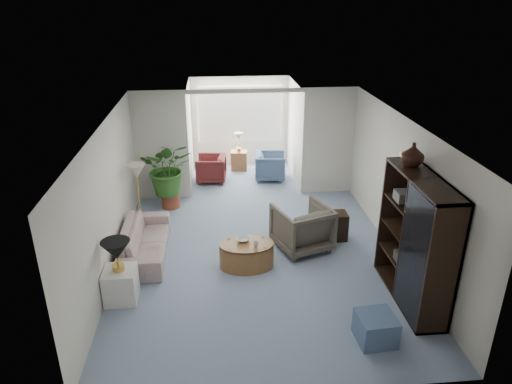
{
  "coord_description": "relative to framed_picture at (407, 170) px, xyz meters",
  "views": [
    {
      "loc": [
        -0.73,
        -7.15,
        4.45
      ],
      "look_at": [
        0.0,
        0.6,
        1.1
      ],
      "focal_mm": 32.94,
      "sensor_mm": 36.0,
      "label": 1
    }
  ],
  "objects": [
    {
      "name": "window_blinds",
      "position": [
        -2.46,
        5.25,
        -0.3
      ],
      "size": [
        2.2,
        0.02,
        1.5
      ],
      "primitive_type": "cube",
      "color": "white"
    },
    {
      "name": "shelf_clutter",
      "position": [
        -0.28,
        -1.26,
        -0.61
      ],
      "size": [
        0.3,
        1.28,
        1.06
      ],
      "color": "#4D4A48",
      "rests_on": "entertainment_cabinet"
    },
    {
      "name": "sunroom_chair_maroon",
      "position": [
        -3.28,
        4.06,
        -1.37
      ],
      "size": [
        0.8,
        0.78,
        0.66
      ],
      "primitive_type": "imported",
      "rotation": [
        0.0,
        0.0,
        -1.68
      ],
      "color": "maroon",
      "rests_on": "ground"
    },
    {
      "name": "sunroom_table",
      "position": [
        -2.53,
        4.81,
        -1.44
      ],
      "size": [
        0.45,
        0.37,
        0.51
      ],
      "primitive_type": "cube",
      "rotation": [
        0.0,
        0.0,
        -0.11
      ],
      "color": "olive",
      "rests_on": "ground"
    },
    {
      "name": "wingback_chair",
      "position": [
        -1.62,
        0.53,
        -1.27
      ],
      "size": [
        1.18,
        1.2,
        0.86
      ],
      "primitive_type": "imported",
      "rotation": [
        0.0,
        0.0,
        3.48
      ],
      "color": "#595246",
      "rests_on": "ground"
    },
    {
      "name": "back_pier_left",
      "position": [
        -4.36,
        3.1,
        -0.45
      ],
      "size": [
        1.2,
        0.12,
        2.5
      ],
      "primitive_type": "cube",
      "color": "silver",
      "rests_on": "ground"
    },
    {
      "name": "coffee_cup",
      "position": [
        -2.54,
        -0.11,
        -1.21
      ],
      "size": [
        0.11,
        0.11,
        0.08
      ],
      "primitive_type": "imported",
      "rotation": [
        0.0,
        0.0,
        0.2
      ],
      "color": "#BBB8A3",
      "rests_on": "coffee_table"
    },
    {
      "name": "back_pier_right",
      "position": [
        -0.56,
        3.1,
        -0.45
      ],
      "size": [
        1.2,
        0.12,
        2.5
      ],
      "primitive_type": "cube",
      "color": "silver",
      "rests_on": "ground"
    },
    {
      "name": "sofa",
      "position": [
        -4.5,
        0.56,
        -1.42
      ],
      "size": [
        0.77,
        1.96,
        0.57
      ],
      "primitive_type": "imported",
      "rotation": [
        0.0,
        0.0,
        1.58
      ],
      "color": "beige",
      "rests_on": "ground"
    },
    {
      "name": "entertainment_cabinet",
      "position": [
        -0.23,
        -1.14,
        -0.69
      ],
      "size": [
        0.48,
        1.82,
        2.02
      ],
      "primitive_type": "cube",
      "color": "black",
      "rests_on": "ground"
    },
    {
      "name": "house_plant",
      "position": [
        -4.19,
        2.59,
        -0.77
      ],
      "size": [
        1.1,
        0.95,
        1.22
      ],
      "primitive_type": "imported",
      "color": "#2F6321",
      "rests_on": "plant_pot"
    },
    {
      "name": "floor",
      "position": [
        -2.46,
        0.1,
        -1.7
      ],
      "size": [
        6.0,
        6.0,
        0.0
      ],
      "primitive_type": "plane",
      "color": "#7F8DA7",
      "rests_on": "ground"
    },
    {
      "name": "end_table",
      "position": [
        -4.7,
        -0.79,
        -1.43
      ],
      "size": [
        0.49,
        0.49,
        0.53
      ],
      "primitive_type": "cube",
      "rotation": [
        0.0,
        0.0,
        0.01
      ],
      "color": "white",
      "rests_on": "ground"
    },
    {
      "name": "floor_lamp",
      "position": [
        -4.7,
        1.58,
        -0.45
      ],
      "size": [
        0.36,
        0.36,
        0.28
      ],
      "primitive_type": "cone",
      "color": "beige",
      "rests_on": "ground"
    },
    {
      "name": "cabinet_urn",
      "position": [
        -0.23,
        -0.64,
        0.5
      ],
      "size": [
        0.34,
        0.34,
        0.36
      ],
      "primitive_type": "imported",
      "color": "black",
      "rests_on": "entertainment_cabinet"
    },
    {
      "name": "back_header",
      "position": [
        -2.46,
        3.1,
        0.75
      ],
      "size": [
        2.6,
        0.12,
        0.1
      ],
      "primitive_type": "cube",
      "color": "silver",
      "rests_on": "back_pier_left"
    },
    {
      "name": "table_lamp",
      "position": [
        -4.7,
        -0.79,
        -0.82
      ],
      "size": [
        0.44,
        0.44,
        0.3
      ],
      "primitive_type": "cone",
      "color": "black",
      "rests_on": "end_table"
    },
    {
      "name": "plant_pot",
      "position": [
        -4.19,
        2.59,
        -1.54
      ],
      "size": [
        0.4,
        0.4,
        0.32
      ],
      "primitive_type": "cylinder",
      "color": "brown",
      "rests_on": "ground"
    },
    {
      "name": "framed_picture",
      "position": [
        0.0,
        0.0,
        0.0
      ],
      "size": [
        0.04,
        0.5,
        0.4
      ],
      "primitive_type": "cube",
      "color": "#BFB799"
    },
    {
      "name": "sunroom_chair_blue",
      "position": [
        -1.78,
        4.06,
        -1.36
      ],
      "size": [
        0.83,
        0.81,
        0.69
      ],
      "primitive_type": "imported",
      "rotation": [
        0.0,
        0.0,
        1.46
      ],
      "color": "slate",
      "rests_on": "ground"
    },
    {
      "name": "ottoman",
      "position": [
        -1.07,
        -2.07,
        -1.5
      ],
      "size": [
        0.53,
        0.53,
        0.4
      ],
      "primitive_type": "cube",
      "rotation": [
        0.0,
        0.0,
        0.07
      ],
      "color": "slate",
      "rests_on": "ground"
    },
    {
      "name": "side_table_dark",
      "position": [
        -0.92,
        0.83,
        -1.43
      ],
      "size": [
        0.46,
        0.37,
        0.54
      ],
      "primitive_type": "cube",
      "rotation": [
        0.0,
        0.0,
        -0.01
      ],
      "color": "black",
      "rests_on": "ground"
    },
    {
      "name": "coffee_bowl",
      "position": [
        -2.74,
        0.09,
        -1.22
      ],
      "size": [
        0.28,
        0.28,
        0.06
      ],
      "primitive_type": "imported",
      "rotation": [
        0.0,
        0.0,
        0.2
      ],
      "color": "beige",
      "rests_on": "coffee_table"
    },
    {
      "name": "coffee_table",
      "position": [
        -2.69,
        -0.01,
        -1.47
      ],
      "size": [
        1.12,
        1.12,
        0.45
      ],
      "primitive_type": "cylinder",
      "rotation": [
        0.0,
        0.0,
        0.2
      ],
      "color": "olive",
      "rests_on": "ground"
    },
    {
      "name": "sunroom_floor",
      "position": [
        -2.46,
        4.2,
        -1.7
      ],
      "size": [
        2.6,
        2.6,
        0.0
      ],
      "primitive_type": "plane",
      "color": "#7F8DA7",
      "rests_on": "ground"
    },
    {
      "name": "window_pane",
      "position": [
        -2.46,
        5.28,
        -0.3
      ],
      "size": [
        2.2,
        0.02,
        1.5
      ],
      "primitive_type": "cube",
      "color": "white"
    }
  ]
}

